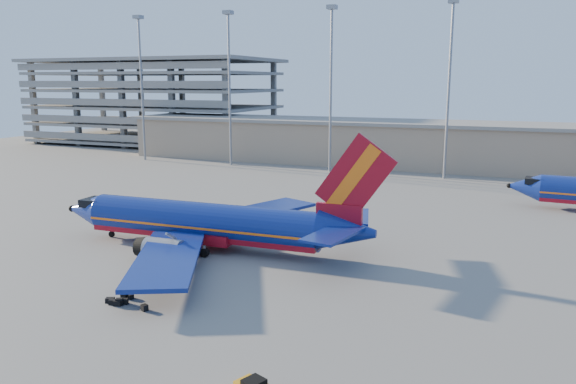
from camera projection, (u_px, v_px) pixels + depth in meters
name	position (u px, v px, depth m)	size (l,w,h in m)	color
ground	(235.00, 240.00, 57.24)	(220.00, 220.00, 0.00)	slate
terminal_building	(426.00, 144.00, 105.30)	(122.00, 16.00, 8.50)	gray
parking_garage	(155.00, 98.00, 145.27)	(62.00, 32.00, 21.40)	slate
light_mast_row	(388.00, 71.00, 93.71)	(101.60, 1.60, 28.65)	gray
aircraft_main	(211.00, 223.00, 53.86)	(34.47, 33.15, 11.67)	navy
luggage_pile	(122.00, 301.00, 40.76)	(3.88, 2.02, 0.52)	black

